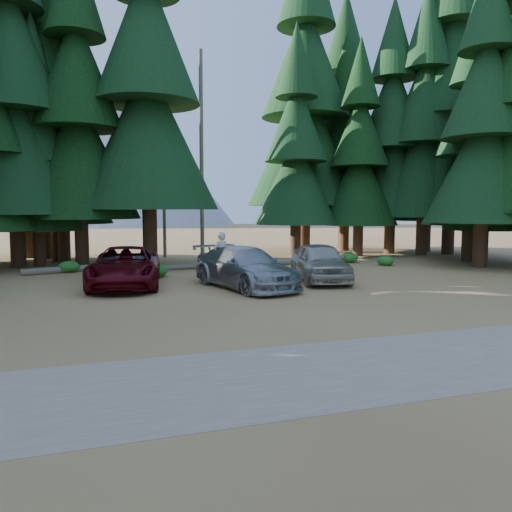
% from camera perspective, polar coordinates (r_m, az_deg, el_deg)
% --- Properties ---
extents(ground, '(160.00, 160.00, 0.00)m').
position_cam_1_polar(ground, '(15.67, 2.36, -5.31)').
color(ground, '#AB7348').
rests_on(ground, ground).
extents(gravel_strip, '(26.00, 3.50, 0.01)m').
position_cam_1_polar(gravel_strip, '(10.03, 15.91, -11.64)').
color(gravel_strip, gray).
rests_on(gravel_strip, ground).
extents(forest_belt_north, '(36.00, 7.00, 22.00)m').
position_cam_1_polar(forest_belt_north, '(30.04, -7.82, -0.22)').
color(forest_belt_north, black).
rests_on(forest_belt_north, ground).
extents(snag_front, '(0.24, 0.24, 12.00)m').
position_cam_1_polar(snag_front, '(29.73, -6.25, 11.32)').
color(snag_front, '#676052').
rests_on(snag_front, ground).
extents(snag_back, '(0.20, 0.20, 10.00)m').
position_cam_1_polar(snag_back, '(30.76, -10.52, 9.20)').
color(snag_back, '#676052').
rests_on(snag_back, ground).
extents(mountain_peak, '(48.00, 50.00, 28.00)m').
position_cam_1_polar(mountain_peak, '(103.13, -17.00, 10.60)').
color(mountain_peak, gray).
rests_on(mountain_peak, ground).
extents(red_pickup, '(3.23, 5.69, 1.50)m').
position_cam_1_polar(red_pickup, '(19.34, -14.72, -1.20)').
color(red_pickup, '#550710').
rests_on(red_pickup, ground).
extents(silver_minivan_center, '(3.35, 5.58, 1.51)m').
position_cam_1_polar(silver_minivan_center, '(18.44, -1.26, -1.31)').
color(silver_minivan_center, '#9FA2A7').
rests_on(silver_minivan_center, ground).
extents(silver_minivan_right, '(2.79, 4.88, 1.56)m').
position_cam_1_polar(silver_minivan_right, '(20.29, 7.30, -0.67)').
color(silver_minivan_right, '#B3AF9F').
rests_on(silver_minivan_right, ground).
extents(frisbee_player, '(0.76, 0.64, 1.76)m').
position_cam_1_polar(frisbee_player, '(18.99, -4.04, 0.15)').
color(frisbee_player, beige).
rests_on(frisbee_player, ground).
extents(log_left, '(4.11, 1.64, 0.30)m').
position_cam_1_polar(log_left, '(24.53, -20.46, -1.41)').
color(log_left, '#676052').
rests_on(log_left, ground).
extents(log_mid, '(2.97, 0.48, 0.24)m').
position_cam_1_polar(log_mid, '(24.30, -8.44, -1.26)').
color(log_mid, '#676052').
rests_on(log_mid, ground).
extents(log_right, '(4.81, 0.94, 0.31)m').
position_cam_1_polar(log_right, '(25.73, 1.26, -0.76)').
color(log_right, '#676052').
rests_on(log_right, ground).
extents(shrub_far_left, '(1.15, 1.15, 0.63)m').
position_cam_1_polar(shrub_far_left, '(24.47, -15.97, -0.90)').
color(shrub_far_left, '#21651E').
rests_on(shrub_far_left, ground).
extents(shrub_left, '(0.96, 0.96, 0.53)m').
position_cam_1_polar(shrub_left, '(24.56, -20.60, -1.14)').
color(shrub_left, '#21651E').
rests_on(shrub_left, ground).
extents(shrub_center_left, '(1.00, 1.00, 0.55)m').
position_cam_1_polar(shrub_center_left, '(21.86, -11.33, -1.64)').
color(shrub_center_left, '#21651E').
rests_on(shrub_center_left, ground).
extents(shrub_center_right, '(1.01, 1.01, 0.55)m').
position_cam_1_polar(shrub_center_right, '(23.87, -5.40, -0.97)').
color(shrub_center_right, '#21651E').
rests_on(shrub_center_right, ground).
extents(shrub_right, '(0.89, 0.89, 0.49)m').
position_cam_1_polar(shrub_right, '(22.27, 0.89, -1.48)').
color(shrub_right, '#21651E').
rests_on(shrub_right, ground).
extents(shrub_far_right, '(0.99, 0.99, 0.54)m').
position_cam_1_polar(shrub_far_right, '(27.66, 10.59, -0.17)').
color(shrub_far_right, '#21651E').
rests_on(shrub_far_right, ground).
extents(shrub_edge_east, '(0.89, 0.89, 0.49)m').
position_cam_1_polar(shrub_edge_east, '(26.66, 14.58, -0.52)').
color(shrub_edge_east, '#21651E').
rests_on(shrub_edge_east, ground).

